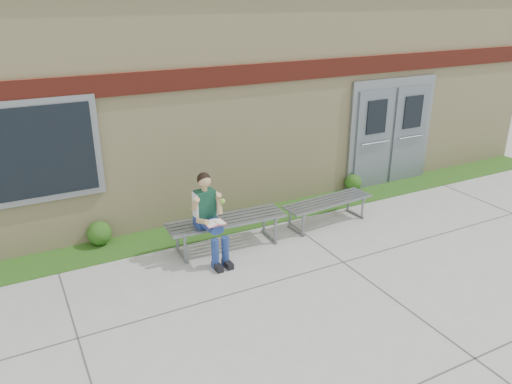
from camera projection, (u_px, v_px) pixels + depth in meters
ground at (307, 295)px, 6.96m from camera, size 80.00×80.00×0.00m
grass_strip at (229, 223)px, 9.10m from camera, size 16.00×0.80×0.02m
school_building at (164, 81)px, 11.11m from camera, size 16.20×6.22×4.20m
bench_left at (227, 225)px, 8.14m from camera, size 1.98×0.63×0.51m
bench_right at (327, 206)px, 9.01m from camera, size 1.76×0.61×0.45m
girl at (209, 215)px, 7.67m from camera, size 0.49×0.80×1.39m
shrub_mid at (99, 233)px, 8.26m from camera, size 0.40×0.40×0.40m
shrub_east at (353, 183)px, 10.52m from camera, size 0.36×0.36×0.36m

